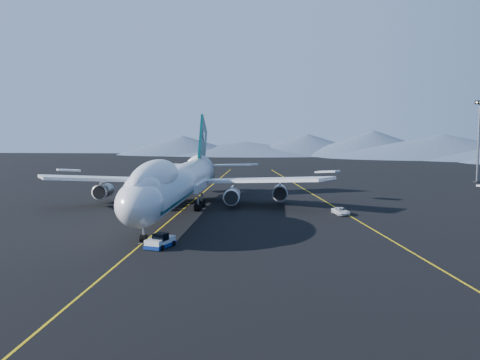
# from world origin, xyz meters

# --- Properties ---
(ground) EXTENTS (500.00, 500.00, 0.00)m
(ground) POSITION_xyz_m (0.00, 0.00, 0.00)
(ground) COLOR black
(ground) RESTS_ON ground
(taxiway_line_main) EXTENTS (0.25, 220.00, 0.01)m
(taxiway_line_main) POSITION_xyz_m (0.00, 0.00, 0.01)
(taxiway_line_main) COLOR gold
(taxiway_line_main) RESTS_ON ground
(taxiway_line_side) EXTENTS (28.08, 198.09, 0.01)m
(taxiway_line_side) POSITION_xyz_m (30.00, 10.00, 0.01)
(taxiway_line_side) COLOR gold
(taxiway_line_side) RESTS_ON ground
(boeing_747) EXTENTS (59.62, 72.43, 19.37)m
(boeing_747) POSITION_xyz_m (0.00, 0.03, 5.81)
(boeing_747) COLOR silver
(boeing_747) RESTS_ON ground
(pushback_tug) EXTENTS (3.72, 5.15, 2.03)m
(pushback_tug) POSITION_xyz_m (3.00, -29.50, 0.64)
(pushback_tug) COLOR silver
(pushback_tug) RESTS_ON ground
(service_van) EXTENTS (3.33, 5.22, 1.34)m
(service_van) POSITION_xyz_m (30.08, -0.20, 0.67)
(service_van) COLOR silver
(service_van) RESTS_ON ground
(floodlight_mast) EXTENTS (2.98, 2.23, 24.11)m
(floodlight_mast) POSITION_xyz_m (77.64, 64.30, 12.22)
(floodlight_mast) COLOR black
(floodlight_mast) RESTS_ON ground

